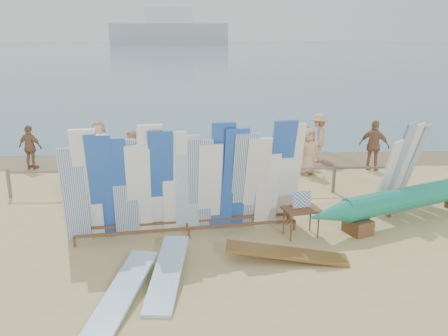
{
  "coord_description": "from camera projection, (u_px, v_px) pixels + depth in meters",
  "views": [
    {
      "loc": [
        -0.13,
        -10.98,
        4.88
      ],
      "look_at": [
        0.5,
        1.99,
        1.14
      ],
      "focal_mm": 38.0,
      "sensor_mm": 36.0,
      "label": 1
    }
  ],
  "objects": [
    {
      "name": "beachgoer_7",
      "position": [
        304.0,
        145.0,
        17.8
      ],
      "size": [
        0.45,
        0.63,
        1.55
      ],
      "primitive_type": "imported",
      "rotation": [
        0.0,
        0.0,
        4.99
      ],
      "color": "#8C6042",
      "rests_on": "ground"
    },
    {
      "name": "main_surfboard_rack",
      "position": [
        187.0,
        185.0,
        11.5
      ],
      "size": [
        5.81,
        1.54,
        2.9
      ],
      "rotation": [
        0.0,
        0.0,
        0.14
      ],
      "color": "brown",
      "rests_on": "ground"
    },
    {
      "name": "wet_sand_strip",
      "position": [
        205.0,
        160.0,
        18.81
      ],
      "size": [
        40.0,
        2.6,
        0.01
      ],
      "primitive_type": "cube",
      "color": "brown",
      "rests_on": "ground"
    },
    {
      "name": "vendor_table",
      "position": [
        301.0,
        221.0,
        11.67
      ],
      "size": [
        0.99,
        0.79,
        1.16
      ],
      "rotation": [
        0.0,
        0.0,
        0.22
      ],
      "color": "brown",
      "rests_on": "ground"
    },
    {
      "name": "flat_board_c",
      "position": [
        286.0,
        260.0,
        10.51
      ],
      "size": [
        2.73,
        0.83,
        0.36
      ],
      "primitive_type": "cube",
      "rotation": [
        0.11,
        0.0,
        1.47
      ],
      "color": "brown",
      "rests_on": "ground"
    },
    {
      "name": "beach_chair_left",
      "position": [
        237.0,
        182.0,
        15.2
      ],
      "size": [
        0.59,
        0.61,
        0.83
      ],
      "rotation": [
        0.0,
        0.0,
        0.13
      ],
      "color": "#B5131C",
      "rests_on": "ground"
    },
    {
      "name": "beachgoer_1",
      "position": [
        132.0,
        157.0,
        15.62
      ],
      "size": [
        0.7,
        0.73,
        1.79
      ],
      "primitive_type": "imported",
      "rotation": [
        0.0,
        0.0,
        5.43
      ],
      "color": "#8C6042",
      "rests_on": "ground"
    },
    {
      "name": "ocean",
      "position": [
        201.0,
        50.0,
        134.75
      ],
      "size": [
        320.0,
        240.0,
        0.02
      ],
      "primitive_type": "cube",
      "color": "#436978",
      "rests_on": "ground"
    },
    {
      "name": "beachgoer_extra_1",
      "position": [
        30.0,
        147.0,
        17.33
      ],
      "size": [
        1.04,
        0.71,
        1.63
      ],
      "primitive_type": "imported",
      "rotation": [
        0.0,
        0.0,
        2.8
      ],
      "color": "#8C6042",
      "rests_on": "ground"
    },
    {
      "name": "flat_board_a",
      "position": [
        124.0,
        299.0,
        9.01
      ],
      "size": [
        1.1,
        2.75,
        0.35
      ],
      "primitive_type": "cube",
      "rotation": [
        0.1,
        0.0,
        -0.21
      ],
      "color": "#87BBD8",
      "rests_on": "ground"
    },
    {
      "name": "beach_chair_right",
      "position": [
        248.0,
        176.0,
        15.83
      ],
      "size": [
        0.59,
        0.61,
        0.82
      ],
      "rotation": [
        0.0,
        0.0,
        -0.15
      ],
      "color": "#B5131C",
      "rests_on": "ground"
    },
    {
      "name": "outrigger_canoe",
      "position": [
        414.0,
        198.0,
        12.57
      ],
      "size": [
        6.57,
        3.29,
        0.98
      ],
      "rotation": [
        0.0,
        0.0,
        0.41
      ],
      "color": "brown",
      "rests_on": "ground"
    },
    {
      "name": "beachgoer_11",
      "position": [
        99.0,
        145.0,
        17.36
      ],
      "size": [
        1.73,
        0.84,
        1.78
      ],
      "primitive_type": "imported",
      "rotation": [
        0.0,
        0.0,
        6.09
      ],
      "color": "beige",
      "rests_on": "ground"
    },
    {
      "name": "fence",
      "position": [
        206.0,
        175.0,
        14.6
      ],
      "size": [
        12.08,
        0.08,
        0.9
      ],
      "color": "#746258",
      "rests_on": "ground"
    },
    {
      "name": "stroller",
      "position": [
        271.0,
        169.0,
        15.95
      ],
      "size": [
        0.7,
        0.88,
        1.07
      ],
      "rotation": [
        0.0,
        0.0,
        0.23
      ],
      "color": "#B5131C",
      "rests_on": "ground"
    },
    {
      "name": "side_surfboard_rack",
      "position": [
        401.0,
        168.0,
        13.44
      ],
      "size": [
        2.06,
        2.03,
        2.55
      ],
      "rotation": [
        0.0,
        0.0,
        0.77
      ],
      "color": "brown",
      "rests_on": "ground"
    },
    {
      "name": "beachgoer_10",
      "position": [
        374.0,
        146.0,
        17.11
      ],
      "size": [
        1.16,
        1.01,
        1.85
      ],
      "primitive_type": "imported",
      "rotation": [
        0.0,
        0.0,
        2.53
      ],
      "color": "#8C6042",
      "rests_on": "ground"
    },
    {
      "name": "distant_ship",
      "position": [
        169.0,
        31.0,
        182.64
      ],
      "size": [
        45.0,
        8.0,
        14.0
      ],
      "color": "#999EA3",
      "rests_on": "ocean"
    },
    {
      "name": "beachgoer_4",
      "position": [
        190.0,
        162.0,
        15.37
      ],
      "size": [
        0.97,
        0.97,
        1.64
      ],
      "primitive_type": "imported",
      "rotation": [
        0.0,
        0.0,
        0.78
      ],
      "color": "#8C6042",
      "rests_on": "ground"
    },
    {
      "name": "ground",
      "position": [
        208.0,
        234.0,
        11.9
      ],
      "size": [
        160.0,
        160.0,
        0.0
      ],
      "primitive_type": "plane",
      "color": "tan",
      "rests_on": "ground"
    },
    {
      "name": "beachgoer_6",
      "position": [
        308.0,
        151.0,
        16.68
      ],
      "size": [
        0.9,
        0.7,
        1.66
      ],
      "primitive_type": "imported",
      "rotation": [
        0.0,
        0.0,
        0.46
      ],
      "color": "tan",
      "rests_on": "ground"
    },
    {
      "name": "beachgoer_9",
      "position": [
        318.0,
        138.0,
        18.32
      ],
      "size": [
        0.86,
        1.32,
        1.89
      ],
      "primitive_type": "imported",
      "rotation": [
        0.0,
        0.0,
        4.39
      ],
      "color": "tan",
      "rests_on": "ground"
    },
    {
      "name": "flat_board_b",
      "position": [
        168.0,
        280.0,
        9.67
      ],
      "size": [
        0.81,
        2.73,
        0.38
      ],
      "primitive_type": "cube",
      "rotation": [
        0.12,
        0.0,
        -0.09
      ],
      "color": "#87BBD8",
      "rests_on": "ground"
    }
  ]
}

